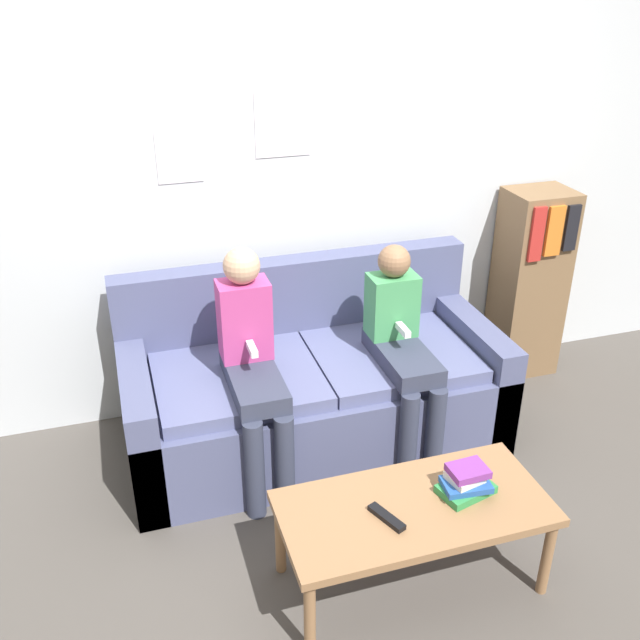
{
  "coord_description": "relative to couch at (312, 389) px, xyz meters",
  "views": [
    {
      "loc": [
        -0.9,
        -2.46,
        2.32
      ],
      "look_at": [
        0.0,
        0.41,
        0.77
      ],
      "focal_mm": 40.0,
      "sensor_mm": 36.0,
      "label": 1
    }
  ],
  "objects": [
    {
      "name": "bookshelf",
      "position": [
        1.45,
        0.32,
        0.27
      ],
      "size": [
        0.37,
        0.32,
        1.14
      ],
      "color": "brown",
      "rests_on": "ground_plane"
    },
    {
      "name": "wall_back",
      "position": [
        -0.0,
        0.52,
        1.0
      ],
      "size": [
        8.0,
        0.06,
        2.6
      ],
      "color": "silver",
      "rests_on": "ground_plane"
    },
    {
      "name": "coffee_table",
      "position": [
        0.09,
        -1.07,
        0.06
      ],
      "size": [
        1.06,
        0.51,
        0.4
      ],
      "color": "#8E6642",
      "rests_on": "ground_plane"
    },
    {
      "name": "tv_remote",
      "position": [
        -0.04,
        -1.12,
        0.11
      ],
      "size": [
        0.1,
        0.17,
        0.02
      ],
      "rotation": [
        0.0,
        0.0,
        0.39
      ],
      "color": "black",
      "rests_on": "coffee_table"
    },
    {
      "name": "couch",
      "position": [
        0.0,
        0.0,
        0.0
      ],
      "size": [
        1.9,
        0.86,
        0.9
      ],
      "color": "#4C5175",
      "rests_on": "ground_plane"
    },
    {
      "name": "ground_plane",
      "position": [
        0.0,
        -0.55,
        -0.3
      ],
      "size": [
        10.0,
        10.0,
        0.0
      ],
      "primitive_type": "plane",
      "color": "#4C4742"
    },
    {
      "name": "person_left",
      "position": [
        -0.35,
        -0.2,
        0.34
      ],
      "size": [
        0.24,
        0.58,
        1.15
      ],
      "color": "#33384C",
      "rests_on": "ground_plane"
    },
    {
      "name": "book_stack",
      "position": [
        0.32,
        -1.07,
        0.15
      ],
      "size": [
        0.24,
        0.19,
        0.12
      ],
      "color": "#2D8442",
      "rests_on": "coffee_table"
    },
    {
      "name": "person_right",
      "position": [
        0.4,
        -0.22,
        0.31
      ],
      "size": [
        0.24,
        0.58,
        1.08
      ],
      "color": "#33384C",
      "rests_on": "ground_plane"
    }
  ]
}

